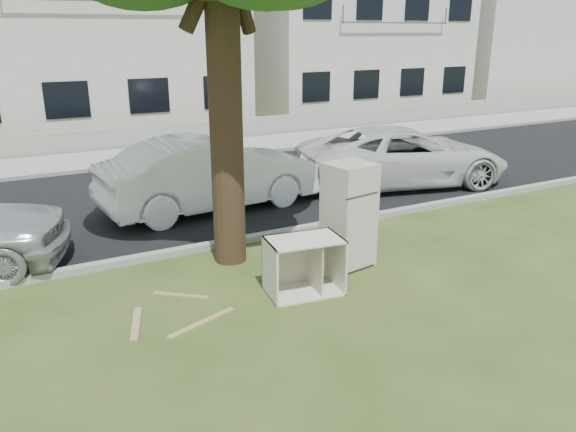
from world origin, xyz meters
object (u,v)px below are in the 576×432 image
cabinet (304,266)px  car_center (211,174)px  car_right (403,156)px  fridge (349,215)px

cabinet → car_center: bearing=93.9°
cabinet → car_center: 4.66m
car_center → car_right: size_ratio=0.91×
fridge → car_right: 5.59m
cabinet → car_right: car_right is taller
fridge → car_center: (-0.91, 4.04, -0.07)m
cabinet → car_right: (5.36, 4.32, 0.31)m
cabinet → car_right: size_ratio=0.21×
car_center → fridge: bearing=-172.0°
fridge → car_right: size_ratio=0.33×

